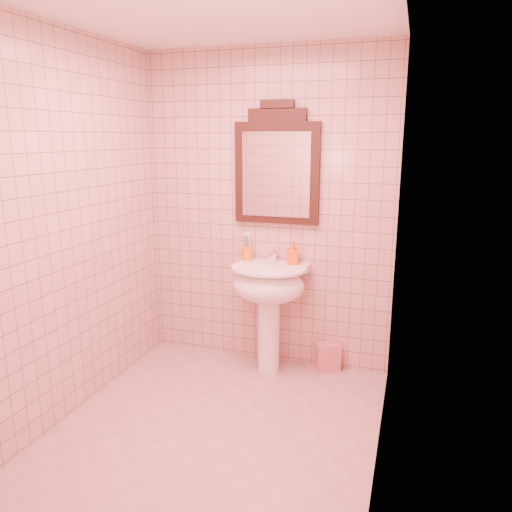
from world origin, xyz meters
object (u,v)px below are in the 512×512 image
(pedestal_sink, at_px, (269,292))
(toothbrush_cup, at_px, (247,253))
(soap_dispenser, at_px, (293,253))
(towel, at_px, (328,357))
(mirror, at_px, (277,168))

(pedestal_sink, distance_m, toothbrush_cup, 0.38)
(soap_dispenser, bearing_deg, towel, -8.95)
(towel, bearing_deg, soap_dispenser, -174.13)
(mirror, distance_m, toothbrush_cup, 0.72)
(toothbrush_cup, relative_size, towel, 0.90)
(pedestal_sink, height_order, soap_dispenser, soap_dispenser)
(pedestal_sink, bearing_deg, soap_dispenser, 42.17)
(mirror, height_order, soap_dispenser, mirror)
(mirror, distance_m, soap_dispenser, 0.66)
(toothbrush_cup, height_order, soap_dispenser, toothbrush_cup)
(mirror, relative_size, soap_dispenser, 5.00)
(pedestal_sink, height_order, toothbrush_cup, toothbrush_cup)
(pedestal_sink, xyz_separation_m, soap_dispenser, (0.15, 0.14, 0.29))
(toothbrush_cup, distance_m, towel, 1.06)
(pedestal_sink, relative_size, soap_dispenser, 4.66)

